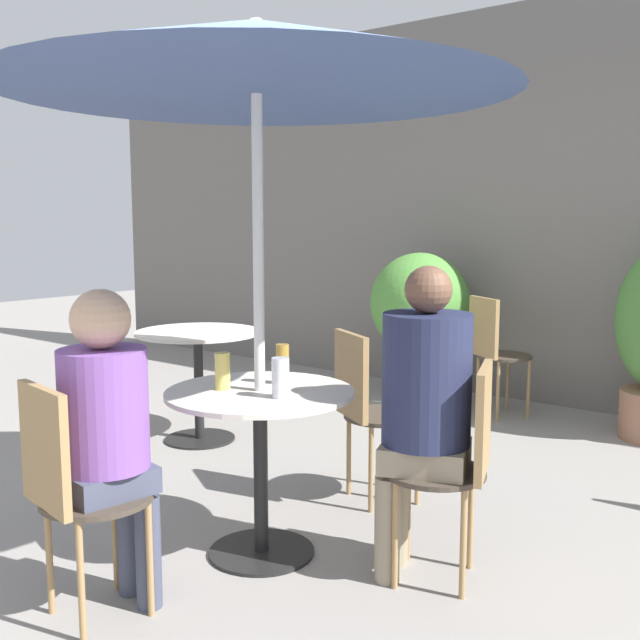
% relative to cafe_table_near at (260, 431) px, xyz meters
% --- Properties ---
extents(ground_plane, '(20.00, 20.00, 0.00)m').
position_rel_cafe_table_near_xyz_m(ground_plane, '(0.01, -0.11, -0.53)').
color(ground_plane, gray).
extents(storefront_wall, '(10.00, 0.06, 3.00)m').
position_rel_cafe_table_near_xyz_m(storefront_wall, '(0.01, 3.28, 0.97)').
color(storefront_wall, slate).
rests_on(storefront_wall, ground_plane).
extents(cafe_table_near, '(0.78, 0.78, 0.71)m').
position_rel_cafe_table_near_xyz_m(cafe_table_near, '(0.00, 0.00, 0.00)').
color(cafe_table_near, black).
rests_on(cafe_table_near, ground_plane).
extents(cafe_table_far, '(0.78, 0.78, 0.71)m').
position_rel_cafe_table_near_xyz_m(cafe_table_far, '(-1.43, 0.96, -0.00)').
color(cafe_table_far, black).
rests_on(cafe_table_far, ground_plane).
extents(bistro_chair_0, '(0.39, 0.41, 0.86)m').
position_rel_cafe_table_near_xyz_m(bistro_chair_0, '(-0.13, -0.81, -0.01)').
color(bistro_chair_0, '#42382D').
rests_on(bistro_chair_0, ground_plane).
extents(bistro_chair_1, '(0.44, 0.42, 0.86)m').
position_rel_cafe_table_near_xyz_m(bistro_chair_1, '(0.76, 0.29, -0.01)').
color(bistro_chair_1, '#42382D').
rests_on(bistro_chair_1, ground_plane).
extents(bistro_chair_2, '(0.44, 0.45, 0.86)m').
position_rel_cafe_table_near_xyz_m(bistro_chair_2, '(-0.21, 2.65, -0.01)').
color(bistro_chair_2, '#42382D').
rests_on(bistro_chair_2, ground_plane).
extents(bistro_chair_3, '(0.44, 0.45, 0.86)m').
position_rel_cafe_table_near_xyz_m(bistro_chair_3, '(0.01, 0.76, -0.01)').
color(bistro_chair_3, '#42382D').
rests_on(bistro_chair_3, ground_plane).
extents(seated_person_0, '(0.31, 0.34, 1.17)m').
position_rel_cafe_table_near_xyz_m(seated_person_0, '(-0.11, -0.67, 0.17)').
color(seated_person_0, '#42475B').
rests_on(seated_person_0, ground_plane).
extents(seated_person_1, '(0.41, 0.39, 1.23)m').
position_rel_cafe_table_near_xyz_m(seated_person_1, '(0.63, 0.24, 0.19)').
color(seated_person_1, gray).
rests_on(seated_person_1, ground_plane).
extents(beer_glass_0, '(0.07, 0.07, 0.16)m').
position_rel_cafe_table_near_xyz_m(beer_glass_0, '(0.15, -0.04, 0.25)').
color(beer_glass_0, silver).
rests_on(beer_glass_0, cafe_table_near).
extents(beer_glass_1, '(0.06, 0.06, 0.17)m').
position_rel_cafe_table_near_xyz_m(beer_glass_1, '(-0.01, 0.16, 0.26)').
color(beer_glass_1, '#B28433').
rests_on(beer_glass_1, cafe_table_near).
extents(beer_glass_2, '(0.06, 0.06, 0.15)m').
position_rel_cafe_table_near_xyz_m(beer_glass_2, '(-0.13, -0.08, 0.25)').
color(beer_glass_2, '#DBC65B').
rests_on(beer_glass_2, cafe_table_near).
extents(potted_plant_0, '(0.76, 0.76, 1.15)m').
position_rel_cafe_table_near_xyz_m(potted_plant_0, '(-0.88, 2.76, 0.17)').
color(potted_plant_0, brown).
rests_on(potted_plant_0, ground_plane).
extents(umbrella, '(2.06, 2.06, 2.17)m').
position_rel_cafe_table_near_xyz_m(umbrella, '(-0.00, 0.00, 1.50)').
color(umbrella, silver).
rests_on(umbrella, ground_plane).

